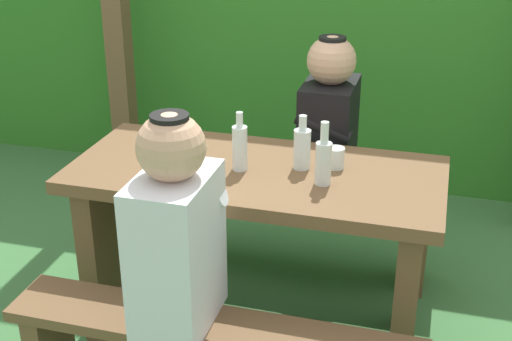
% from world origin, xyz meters
% --- Properties ---
extents(ground_plane, '(12.00, 12.00, 0.00)m').
position_xyz_m(ground_plane, '(0.00, 0.00, 0.00)').
color(ground_plane, '#3C703C').
extents(hedge_backdrop, '(6.40, 0.76, 1.90)m').
position_xyz_m(hedge_backdrop, '(0.00, 1.94, 0.95)').
color(hedge_backdrop, '#2F7924').
rests_on(hedge_backdrop, ground_plane).
extents(picnic_table, '(1.40, 0.64, 0.75)m').
position_xyz_m(picnic_table, '(0.00, 0.00, 0.51)').
color(picnic_table, brown).
rests_on(picnic_table, ground_plane).
extents(bench_far, '(1.40, 0.24, 0.42)m').
position_xyz_m(bench_far, '(0.00, 0.54, 0.31)').
color(bench_far, brown).
rests_on(bench_far, ground_plane).
extents(person_white_shirt, '(0.25, 0.35, 0.72)m').
position_xyz_m(person_white_shirt, '(-0.11, -0.54, 0.76)').
color(person_white_shirt, silver).
rests_on(person_white_shirt, bench_near).
extents(person_black_coat, '(0.25, 0.35, 0.72)m').
position_xyz_m(person_black_coat, '(0.18, 0.54, 0.76)').
color(person_black_coat, black).
rests_on(person_black_coat, bench_far).
extents(drinking_glass, '(0.07, 0.07, 0.08)m').
position_xyz_m(drinking_glass, '(0.29, 0.09, 0.79)').
color(drinking_glass, silver).
rests_on(drinking_glass, picnic_table).
extents(bottle_left, '(0.06, 0.06, 0.21)m').
position_xyz_m(bottle_left, '(0.16, 0.05, 0.83)').
color(bottle_left, silver).
rests_on(bottle_left, picnic_table).
extents(bottle_right, '(0.06, 0.06, 0.23)m').
position_xyz_m(bottle_right, '(-0.06, -0.02, 0.84)').
color(bottle_right, silver).
rests_on(bottle_right, picnic_table).
extents(bottle_center, '(0.06, 0.06, 0.23)m').
position_xyz_m(bottle_center, '(0.27, -0.07, 0.84)').
color(bottle_center, silver).
rests_on(bottle_center, picnic_table).
extents(cell_phone, '(0.13, 0.16, 0.01)m').
position_xyz_m(cell_phone, '(-0.31, 0.10, 0.76)').
color(cell_phone, silver).
rests_on(cell_phone, picnic_table).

